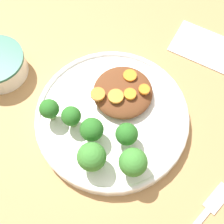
% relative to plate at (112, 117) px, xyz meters
% --- Properties ---
extents(ground_plane, '(4.00, 4.00, 0.00)m').
position_rel_plate_xyz_m(ground_plane, '(0.00, 0.00, -0.01)').
color(ground_plane, tan).
extents(plate, '(0.28, 0.28, 0.03)m').
position_rel_plate_xyz_m(plate, '(0.00, 0.00, 0.00)').
color(plate, white).
rests_on(plate, ground_plane).
extents(stew_mound, '(0.11, 0.11, 0.03)m').
position_rel_plate_xyz_m(stew_mound, '(-0.02, 0.04, 0.02)').
color(stew_mound, brown).
rests_on(stew_mound, plate).
extents(broccoli_floret_0, '(0.03, 0.03, 0.05)m').
position_rel_plate_xyz_m(broccoli_floret_0, '(-0.03, -0.06, 0.04)').
color(broccoli_floret_0, '#759E51').
rests_on(broccoli_floret_0, plate).
extents(broccoli_floret_1, '(0.05, 0.05, 0.06)m').
position_rel_plate_xyz_m(broccoli_floret_1, '(0.09, -0.04, 0.04)').
color(broccoli_floret_1, '#7FA85B').
rests_on(broccoli_floret_1, plate).
extents(broccoli_floret_2, '(0.05, 0.05, 0.06)m').
position_rel_plate_xyz_m(broccoli_floret_2, '(0.04, -0.08, 0.04)').
color(broccoli_floret_2, '#7FA85B').
rests_on(broccoli_floret_2, plate).
extents(broccoli_floret_3, '(0.03, 0.03, 0.05)m').
position_rel_plate_xyz_m(broccoli_floret_3, '(-0.07, -0.08, 0.04)').
color(broccoli_floret_3, '#7FA85B').
rests_on(broccoli_floret_3, plate).
extents(broccoli_floret_4, '(0.04, 0.04, 0.05)m').
position_rel_plate_xyz_m(broccoli_floret_4, '(0.01, -0.05, 0.04)').
color(broccoli_floret_4, '#7FA85B').
rests_on(broccoli_floret_4, plate).
extents(broccoli_floret_5, '(0.04, 0.04, 0.05)m').
position_rel_plate_xyz_m(broccoli_floret_5, '(0.05, -0.01, 0.04)').
color(broccoli_floret_5, '#759E51').
rests_on(broccoli_floret_5, plate).
extents(carrot_slice_0, '(0.02, 0.02, 0.01)m').
position_rel_plate_xyz_m(carrot_slice_0, '(0.01, 0.07, 0.04)').
color(carrot_slice_0, orange).
rests_on(carrot_slice_0, stew_mound).
extents(carrot_slice_1, '(0.02, 0.02, 0.01)m').
position_rel_plate_xyz_m(carrot_slice_1, '(0.00, 0.04, 0.04)').
color(carrot_slice_1, orange).
rests_on(carrot_slice_1, stew_mound).
extents(carrot_slice_2, '(0.03, 0.03, 0.01)m').
position_rel_plate_xyz_m(carrot_slice_2, '(-0.04, 0.00, 0.04)').
color(carrot_slice_2, orange).
rests_on(carrot_slice_2, stew_mound).
extents(carrot_slice_3, '(0.02, 0.02, 0.00)m').
position_rel_plate_xyz_m(carrot_slice_3, '(-0.03, 0.07, 0.04)').
color(carrot_slice_3, orange).
rests_on(carrot_slice_3, stew_mound).
extents(carrot_slice_4, '(0.03, 0.03, 0.01)m').
position_rel_plate_xyz_m(carrot_slice_4, '(-0.01, 0.02, 0.04)').
color(carrot_slice_4, orange).
rests_on(carrot_slice_4, stew_mound).
extents(fork, '(0.03, 0.18, 0.01)m').
position_rel_plate_xyz_m(fork, '(0.23, -0.01, -0.01)').
color(fork, '#B7B7B7').
rests_on(fork, ground_plane).
extents(napkin, '(0.16, 0.13, 0.01)m').
position_rel_plate_xyz_m(napkin, '(0.01, 0.26, -0.01)').
color(napkin, white).
rests_on(napkin, ground_plane).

